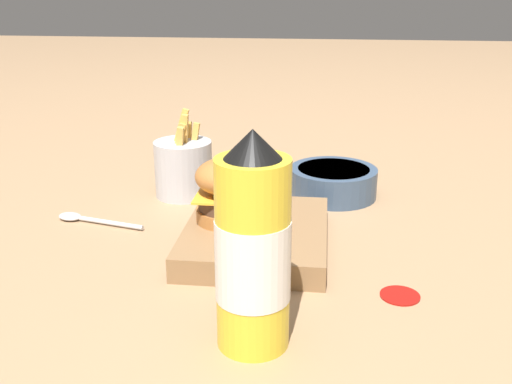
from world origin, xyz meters
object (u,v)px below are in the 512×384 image
fries_basket (183,167)px  side_bowl (333,181)px  burger (228,190)px  ketchup_bottle (253,251)px  spoon (84,219)px  serving_board (256,237)px

fries_basket → side_bowl: (0.02, -0.25, -0.02)m
burger → ketchup_bottle: bearing=-165.3°
side_bowl → spoon: (-0.16, 0.38, -0.02)m
ketchup_bottle → side_bowl: 0.47m
serving_board → ketchup_bottle: size_ratio=1.06×
serving_board → fries_basket: fries_basket is taller
ketchup_bottle → fries_basket: bearing=21.8°
serving_board → side_bowl: size_ratio=1.61×
burger → spoon: (0.05, 0.23, -0.07)m
ketchup_bottle → spoon: 0.43m
serving_board → spoon: 0.28m
burger → fries_basket: fries_basket is taller
fries_basket → side_bowl: 0.26m
side_bowl → spoon: bearing=113.0°
burger → spoon: burger is taller
serving_board → side_bowl: 0.25m
burger → ketchup_bottle: size_ratio=0.40×
spoon → burger: bearing=-177.3°
ketchup_bottle → side_bowl: size_ratio=1.52×
serving_board → spoon: serving_board is taller
fries_basket → spoon: (-0.14, 0.13, -0.04)m
side_bowl → spoon: size_ratio=1.01×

